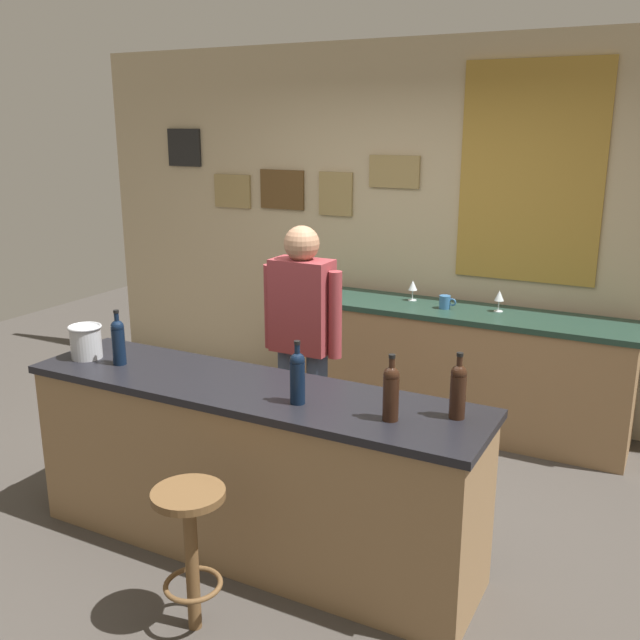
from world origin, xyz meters
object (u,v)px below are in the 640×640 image
object	(u,v)px
wine_bottle_b	(297,376)
ice_bucket	(86,341)
bar_stool	(190,536)
wine_glass_a	(413,286)
wine_bottle_d	(458,389)
wine_bottle_a	(118,340)
wine_bottle_c	(391,391)
wine_glass_b	(499,296)
bartender	(302,338)
coffee_mug	(445,302)

from	to	relation	value
wine_bottle_b	ice_bucket	world-z (taller)	wine_bottle_b
bar_stool	wine_glass_a	world-z (taller)	wine_glass_a
wine_bottle_d	wine_bottle_b	bearing A→B (deg)	-165.99
wine_bottle_a	wine_bottle_c	world-z (taller)	same
wine_bottle_b	wine_bottle_c	distance (m)	0.46
wine_bottle_d	ice_bucket	size ratio (longest dim) A/B	1.63
bar_stool	ice_bucket	world-z (taller)	ice_bucket
wine_glass_a	wine_glass_b	size ratio (longest dim) A/B	1.00
bartender	wine_glass_a	world-z (taller)	bartender
bar_stool	wine_bottle_a	world-z (taller)	wine_bottle_a
wine_bottle_a	wine_bottle_b	distance (m)	1.14
bartender	ice_bucket	distance (m)	1.24
coffee_mug	wine_bottle_a	bearing A→B (deg)	-119.53
bartender	wine_bottle_d	size ratio (longest dim) A/B	5.29
wine_glass_a	coffee_mug	distance (m)	0.32
bar_stool	wine_bottle_b	world-z (taller)	wine_bottle_b
wine_bottle_d	coffee_mug	bearing A→B (deg)	109.44
wine_glass_a	bar_stool	bearing A→B (deg)	-89.19
wine_bottle_a	coffee_mug	distance (m)	2.38
wine_bottle_d	bar_stool	bearing A→B (deg)	-141.49
ice_bucket	wine_glass_b	bearing A→B (deg)	50.63
wine_glass_a	wine_bottle_c	bearing A→B (deg)	-71.91
ice_bucket	coffee_mug	world-z (taller)	ice_bucket
bartender	wine_bottle_d	world-z (taller)	bartender
wine_bottle_b	wine_glass_b	xyz separation A→B (m)	(0.40, 2.20, -0.05)
wine_bottle_c	wine_glass_b	distance (m)	2.18
wine_bottle_d	coffee_mug	size ratio (longest dim) A/B	2.45
wine_glass_a	wine_glass_b	xyz separation A→B (m)	(0.66, -0.03, 0.00)
bartender	wine_bottle_b	world-z (taller)	bartender
wine_bottle_d	wine_glass_b	world-z (taller)	wine_bottle_d
wine_bottle_d	wine_glass_a	distance (m)	2.27
wine_bottle_a	wine_glass_b	xyz separation A→B (m)	(1.53, 2.16, -0.05)
bartender	wine_glass_b	bearing A→B (deg)	57.08
bartender	wine_bottle_c	bearing A→B (deg)	-42.91
bar_stool	wine_bottle_b	distance (m)	0.85
bartender	coffee_mug	bearing A→B (deg)	68.15
bartender	coffee_mug	world-z (taller)	bartender
wine_bottle_a	wine_glass_a	size ratio (longest dim) A/B	1.97
wine_bottle_c	wine_glass_a	world-z (taller)	wine_bottle_c
ice_bucket	coffee_mug	size ratio (longest dim) A/B	1.50
wine_glass_a	wine_glass_b	distance (m)	0.66
wine_glass_b	bar_stool	bearing A→B (deg)	-102.60
wine_bottle_b	wine_bottle_c	world-z (taller)	same
wine_bottle_c	wine_glass_b	world-z (taller)	wine_bottle_c
wine_bottle_a	wine_glass_b	world-z (taller)	wine_bottle_a
wine_bottle_a	wine_glass_a	world-z (taller)	wine_bottle_a
bartender	wine_bottle_c	xyz separation A→B (m)	(0.92, -0.86, 0.12)
bar_stool	bartender	bearing A→B (deg)	99.43
bartender	wine_glass_b	xyz separation A→B (m)	(0.86, 1.32, 0.07)
wine_bottle_a	wine_bottle_d	world-z (taller)	same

